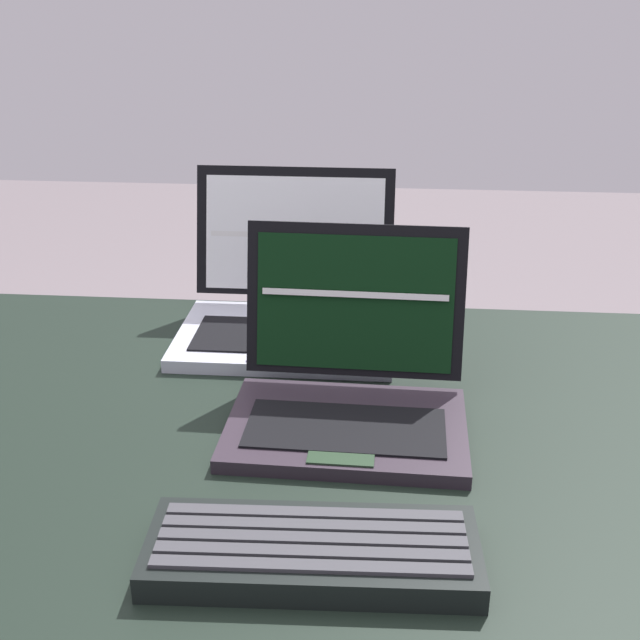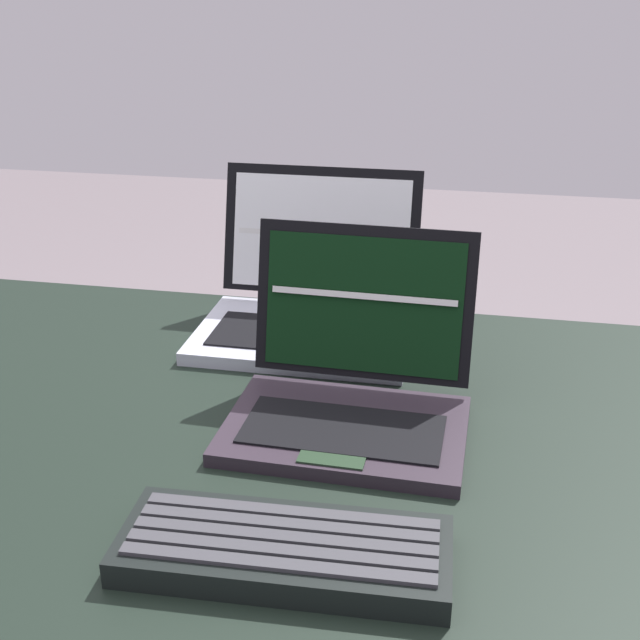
% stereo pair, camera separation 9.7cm
% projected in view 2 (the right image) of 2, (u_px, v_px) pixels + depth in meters
% --- Properties ---
extents(desk, '(1.64, 0.84, 0.70)m').
position_uv_depth(desk, '(274.00, 465.00, 1.06)').
color(desk, black).
rests_on(desk, ground).
extents(laptop_front, '(0.30, 0.26, 0.23)m').
position_uv_depth(laptop_front, '(351.00, 389.00, 1.03)').
color(laptop_front, '#2B222C').
rests_on(laptop_front, desk).
extents(laptop_rear, '(0.33, 0.29, 0.24)m').
position_uv_depth(laptop_rear, '(309.00, 304.00, 1.29)').
color(laptop_rear, '#AEB2C2').
rests_on(laptop_rear, desk).
extents(external_keyboard, '(0.33, 0.14, 0.03)m').
position_uv_depth(external_keyboard, '(284.00, 550.00, 0.80)').
color(external_keyboard, black).
rests_on(external_keyboard, desk).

